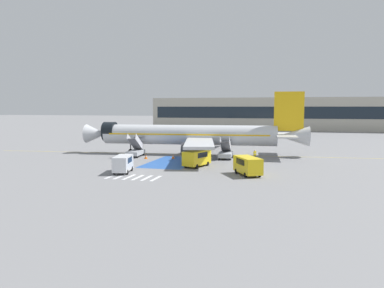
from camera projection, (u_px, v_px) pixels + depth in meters
ground_plane at (196, 155)px, 69.06m from camera, size 600.00×600.00×0.00m
apron_leadline_yellow at (188, 154)px, 69.52m from camera, size 75.80×7.23×0.01m
apron_stand_patch_blue at (172, 162)px, 59.90m from camera, size 6.83×13.73×0.01m
apron_walkway_bar_0 at (112, 176)px, 47.64m from camera, size 0.44×3.60×0.01m
apron_walkway_bar_1 at (120, 177)px, 47.33m from camera, size 0.44×3.60×0.01m
apron_walkway_bar_2 at (129, 177)px, 47.03m from camera, size 0.44×3.60×0.01m
apron_walkway_bar_3 at (138, 177)px, 46.72m from camera, size 0.44×3.60×0.01m
apron_walkway_bar_4 at (147, 178)px, 46.41m from camera, size 0.44×3.60×0.01m
apron_walkway_bar_5 at (156, 178)px, 46.10m from camera, size 0.44×3.60×0.01m
airliner at (192, 135)px, 69.04m from camera, size 41.81×35.35×11.49m
boarding_stairs_forward at (135, 151)px, 66.59m from camera, size 2.63×5.39×4.20m
boarding_stairs_aft at (225, 153)px, 63.91m from camera, size 2.63×5.39×3.90m
fuel_tanker at (237, 136)px, 89.49m from camera, size 10.02×3.10×3.59m
service_van_0 at (197, 157)px, 55.13m from camera, size 3.44×5.34×2.39m
service_van_1 at (248, 164)px, 48.24m from camera, size 4.29×5.34×2.36m
service_van_2 at (123, 163)px, 50.08m from camera, size 2.81×4.90×2.27m
ground_crew_0 at (183, 153)px, 62.78m from camera, size 0.41×0.49×1.84m
ground_crew_1 at (255, 154)px, 61.45m from camera, size 0.47×0.46×1.78m
traffic_cone_0 at (173, 157)px, 63.94m from camera, size 0.57×0.57×0.64m
traffic_cone_1 at (146, 157)px, 63.67m from camera, size 0.61×0.61×0.68m
terminal_building at (278, 114)px, 143.58m from camera, size 97.75×12.10×12.40m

